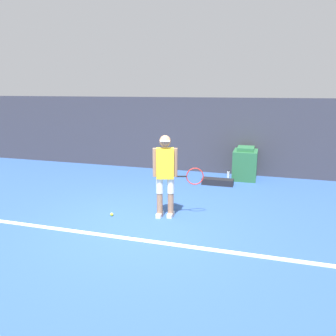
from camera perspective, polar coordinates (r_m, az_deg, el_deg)
name	(u,v)px	position (r m, az deg, el deg)	size (l,w,h in m)	color
ground_plane	(139,225)	(6.32, -5.08, -9.83)	(24.00, 24.00, 0.00)	#2D5193
back_wall	(190,135)	(10.12, 3.91, 5.78)	(24.00, 0.10, 2.26)	#383842
court_baseline	(126,238)	(5.81, -7.31, -12.03)	(21.60, 0.10, 0.01)	white
tennis_player	(166,173)	(6.40, -0.36, -0.81)	(0.96, 0.41, 1.65)	#A37556
tennis_ball	(112,214)	(6.79, -9.77, -7.97)	(0.07, 0.07, 0.07)	#D1E533
covered_chair	(245,164)	(9.53, 13.26, 0.71)	(0.65, 0.80, 0.92)	#28663D
equipment_bag	(218,182)	(8.89, 8.64, -2.38)	(0.83, 0.28, 0.16)	black
water_bottle	(228,174)	(9.63, 10.46, -1.10)	(0.08, 0.08, 0.21)	white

